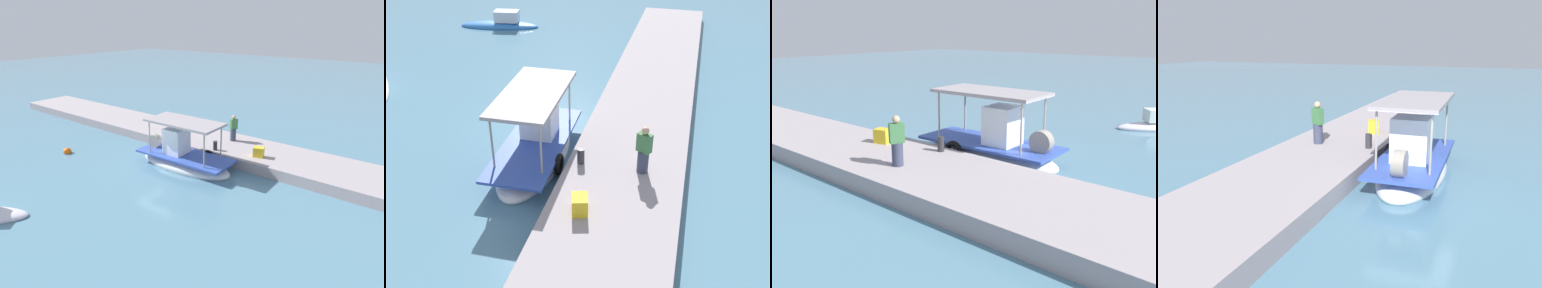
{
  "view_description": "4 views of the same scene",
  "coord_description": "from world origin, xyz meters",
  "views": [
    {
      "loc": [
        -11.96,
        12.87,
        7.56
      ],
      "look_at": [
        -0.67,
        -1.77,
        0.76
      ],
      "focal_mm": 31.31,
      "sensor_mm": 36.0,
      "label": 1
    },
    {
      "loc": [
        -14.22,
        -5.28,
        8.95
      ],
      "look_at": [
        -1.18,
        -1.85,
        0.76
      ],
      "focal_mm": 42.76,
      "sensor_mm": 36.0,
      "label": 2
    },
    {
      "loc": [
        7.55,
        -12.31,
        4.78
      ],
      "look_at": [
        -0.77,
        -2.42,
        1.14
      ],
      "focal_mm": 38.59,
      "sensor_mm": 36.0,
      "label": 3
    },
    {
      "loc": [
        11.5,
        2.37,
        4.41
      ],
      "look_at": [
        -1.69,
        -2.77,
        0.77
      ],
      "focal_mm": 37.74,
      "sensor_mm": 36.0,
      "label": 4
    }
  ],
  "objects": [
    {
      "name": "cargo_crate",
      "position": [
        -4.49,
        -2.77,
        0.86
      ],
      "size": [
        0.66,
        0.58,
        0.54
      ],
      "primitive_type": "cube",
      "rotation": [
        0.0,
        0.0,
        0.28
      ],
      "color": "gold",
      "rests_on": "dock_quay"
    },
    {
      "name": "moored_boat_near",
      "position": [
        13.04,
        7.08,
        0.17
      ],
      "size": [
        2.34,
        5.28,
        1.31
      ],
      "color": "#2F73C3",
      "rests_on": "ground_plane"
    },
    {
      "name": "fisherman_near_bollard",
      "position": [
        -2.01,
        -4.2,
        1.32
      ],
      "size": [
        0.48,
        0.52,
        1.61
      ],
      "color": "#373E56",
      "rests_on": "dock_quay"
    },
    {
      "name": "main_fishing_boat",
      "position": [
        -1.18,
        -0.33,
        0.48
      ],
      "size": [
        5.7,
        2.34,
        2.95
      ],
      "color": "silver",
      "rests_on": "ground_plane"
    },
    {
      "name": "marker_buoy",
      "position": [
        5.62,
        2.51,
        0.1
      ],
      "size": [
        0.49,
        0.49,
        0.49
      ],
      "color": "orange",
      "rests_on": "ground_plane"
    },
    {
      "name": "mooring_bollard",
      "position": [
        -2.04,
        -2.17,
        0.85
      ],
      "size": [
        0.24,
        0.24,
        0.53
      ],
      "primitive_type": "cylinder",
      "color": "#2D2D33",
      "rests_on": "dock_quay"
    },
    {
      "name": "ground_plane",
      "position": [
        0.0,
        0.0,
        0.0
      ],
      "size": [
        120.0,
        120.0,
        0.0
      ],
      "primitive_type": "plane",
      "color": "teal"
    },
    {
      "name": "dock_quay",
      "position": [
        0.0,
        -3.64,
        0.29
      ],
      "size": [
        36.0,
        3.83,
        0.59
      ],
      "primitive_type": "cube",
      "color": "#A09499",
      "rests_on": "ground_plane"
    }
  ]
}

